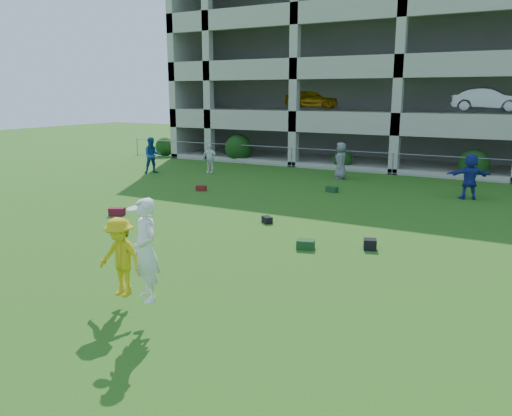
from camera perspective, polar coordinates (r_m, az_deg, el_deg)
The scene contains 15 objects.
ground at distance 11.10m, azimuth -8.77°, elevation -10.00°, with size 100.00×100.00×0.00m, color #235114.
bystander_a at distance 28.20m, azimuth -11.77°, elevation 5.92°, with size 0.95×0.74×1.96m, color navy.
bystander_b at distance 27.75m, azimuth -5.32°, elevation 5.67°, with size 0.95×0.39×1.62m, color white.
bystander_c at distance 26.02m, azimuth 9.66°, elevation 5.35°, with size 0.92×0.60×1.88m, color slate.
bystander_d at distance 22.50m, azimuth 23.23°, elevation 3.34°, with size 1.77×0.56×1.91m, color navy.
bag_red_a at distance 18.66m, azimuth -15.61°, elevation -0.41°, with size 0.55×0.30×0.28m, color #5A0F1C.
bag_black_b at distance 16.97m, azimuth 1.28°, elevation -1.35°, with size 0.40×0.25×0.22m, color black.
bag_green_c at distance 14.23m, azimuth 5.69°, elevation -4.15°, with size 0.50×0.35×0.26m, color #163D1F.
crate_d at distance 14.46m, azimuth 12.90°, elevation -4.06°, with size 0.35×0.35×0.30m, color black.
bag_red_f at distance 22.71m, azimuth -6.28°, elevation 2.27°, with size 0.45×0.28×0.24m, color #611013.
bag_green_g at distance 22.51m, azimuth 8.67°, elevation 2.12°, with size 0.50×0.30×0.25m, color #153A20.
frisbee_contest at distance 10.09m, azimuth -14.26°, elevation -5.17°, with size 1.92×1.02×2.18m.
parking_garage at distance 36.37m, azimuth 19.17°, elevation 14.97°, with size 30.00×14.00×12.00m.
fence at distance 28.04m, azimuth 15.35°, elevation 4.93°, with size 36.06×0.06×1.20m.
shrub_row at distance 27.97m, azimuth 25.02°, elevation 6.02°, with size 34.38×2.52×3.50m.
Camera 1 is at (6.28, -8.08, 4.30)m, focal length 35.00 mm.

